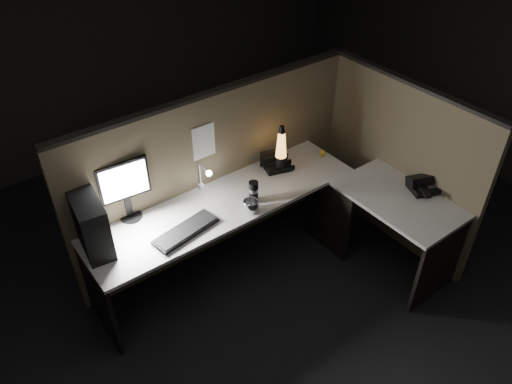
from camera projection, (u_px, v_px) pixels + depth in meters
floor at (284, 301)px, 4.10m from camera, size 6.00×6.00×0.00m
room_shell at (293, 130)px, 3.11m from camera, size 6.00×6.00×6.00m
partition_back at (218, 174)px, 4.23m from camera, size 2.66×0.06×1.50m
partition_right at (398, 165)px, 4.34m from camera, size 0.06×1.66×1.50m
desk at (284, 223)px, 3.99m from camera, size 2.60×1.60×0.73m
pc_tower at (91, 225)px, 3.43m from camera, size 0.22×0.42×0.42m
monitor at (124, 185)px, 3.64m from camera, size 0.39×0.17×0.50m
keyboard at (186, 231)px, 3.68m from camera, size 0.54×0.25×0.03m
mouse at (204, 223)px, 3.74m from camera, size 0.10×0.08×0.03m
clip_lamp at (205, 177)px, 3.99m from camera, size 0.05×0.19×0.25m
organizer at (276, 164)px, 4.33m from camera, size 0.27×0.25×0.17m
lava_lamp at (281, 152)px, 4.22m from camera, size 0.12×0.12×0.43m
travel_mug at (253, 192)px, 3.93m from camera, size 0.08×0.08×0.18m
steel_mug at (251, 206)px, 3.85m from camera, size 0.17×0.17×0.10m
figurine at (323, 152)px, 4.46m from camera, size 0.05×0.05×0.05m
pinned_paper at (204, 142)px, 3.91m from camera, size 0.20×0.00×0.29m
desk_phone at (423, 184)px, 4.07m from camera, size 0.28×0.27×0.13m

